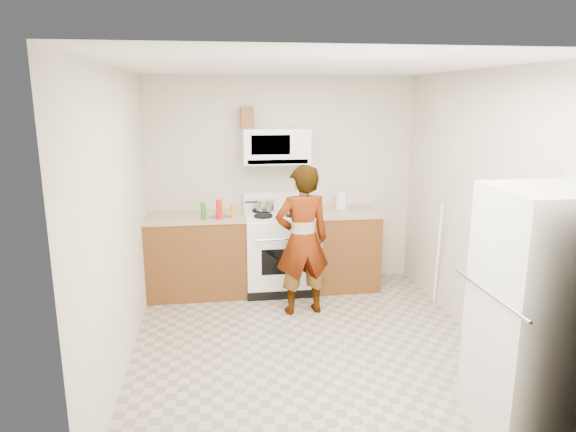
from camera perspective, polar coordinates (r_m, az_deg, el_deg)
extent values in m
plane|color=gray|center=(4.90, 2.30, -14.27)|extent=(3.60, 3.60, 0.00)
cube|color=beige|center=(6.20, -0.62, 3.82)|extent=(3.20, 0.02, 2.50)
cube|color=beige|center=(5.01, 20.63, 0.70)|extent=(0.02, 3.60, 2.50)
cube|color=brown|center=(6.05, -10.06, -4.44)|extent=(1.12, 0.62, 0.90)
cube|color=tan|center=(5.92, -10.24, -0.12)|extent=(1.14, 0.64, 0.03)
cube|color=brown|center=(6.22, 6.00, -3.79)|extent=(0.80, 0.62, 0.90)
cube|color=tan|center=(6.10, 6.11, 0.41)|extent=(0.82, 0.64, 0.03)
cube|color=white|center=(6.07, -1.14, -4.16)|extent=(0.76, 0.65, 0.90)
cube|color=white|center=(5.95, -1.16, 0.12)|extent=(0.76, 0.62, 0.03)
cube|color=white|center=(6.20, -1.49, 1.74)|extent=(0.76, 0.08, 0.20)
cube|color=white|center=(5.95, -1.36, 7.79)|extent=(0.76, 0.38, 0.40)
imported|color=tan|center=(5.35, 1.60, -2.71)|extent=(0.62, 0.45, 1.59)
cube|color=silver|center=(3.84, 26.11, -9.78)|extent=(0.71, 0.71, 1.70)
cylinder|color=white|center=(6.23, 5.95, 1.65)|extent=(0.18, 0.18, 0.17)
cube|color=brown|center=(5.96, -4.60, 10.84)|extent=(0.15, 0.15, 0.24)
cylinder|color=#B4B3B8|center=(6.03, -2.58, 1.24)|extent=(0.23, 0.23, 0.12)
cube|color=white|center=(5.90, 0.21, 0.41)|extent=(0.29, 0.22, 0.05)
cylinder|color=red|center=(5.68, -7.66, 0.71)|extent=(0.09, 0.09, 0.22)
cylinder|color=orange|center=(5.72, -6.17, 0.51)|extent=(0.06, 0.06, 0.16)
cylinder|color=#217B16|center=(5.71, -9.39, 0.56)|extent=(0.07, 0.07, 0.19)
cylinder|color=white|center=(5.81, -7.65, -0.04)|extent=(0.32, 0.32, 0.01)
cylinder|color=white|center=(5.76, 16.33, -4.19)|extent=(0.12, 0.25, 1.17)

